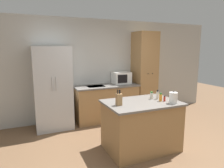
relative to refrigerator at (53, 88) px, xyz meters
name	(u,v)px	position (x,y,z in m)	size (l,w,h in m)	color
ground_plane	(141,157)	(1.20, -1.97, -0.95)	(14.00, 14.00, 0.00)	brown
wall_back	(97,69)	(1.20, 0.36, 0.35)	(7.20, 0.06, 2.60)	#B2B2AD
refrigerator	(53,88)	(0.00, 0.00, 0.00)	(0.82, 0.69, 1.89)	#B7BABC
back_counter	(106,102)	(1.34, 0.02, -0.49)	(1.65, 0.66, 0.92)	#9E7547
pantry_cabinet	(144,74)	(2.49, 0.05, 0.20)	(0.57, 0.59, 2.29)	#9E7547
kitchen_island	(141,125)	(1.34, -1.69, -0.49)	(1.33, 0.90, 0.90)	#9E7547
microwave	(121,78)	(1.81, 0.12, 0.12)	(0.45, 0.39, 0.31)	white
knife_block	(119,99)	(0.87, -1.74, 0.06)	(0.09, 0.08, 0.27)	#9E7547
spice_bottle_tall_dark	(158,95)	(1.72, -1.64, 0.04)	(0.04, 0.04, 0.18)	beige
spice_bottle_short_red	(165,99)	(1.74, -1.83, 0.00)	(0.04, 0.04, 0.10)	#B2281E
spice_bottle_amber_oil	(151,95)	(1.63, -1.58, 0.02)	(0.06, 0.06, 0.14)	beige
spice_bottle_green_herb	(161,97)	(1.68, -1.79, 0.02)	(0.05, 0.05, 0.15)	orange
kettle	(173,98)	(1.79, -1.99, 0.05)	(0.14, 0.14, 0.22)	white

